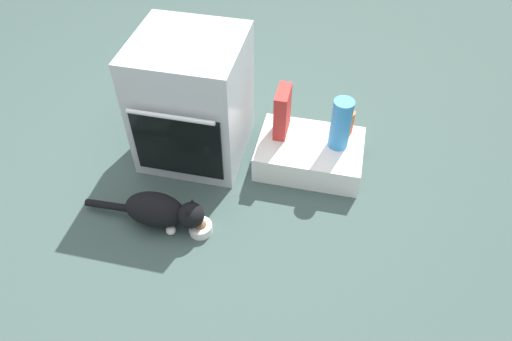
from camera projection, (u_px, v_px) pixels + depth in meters
name	position (u px, v px, depth m)	size (l,w,h in m)	color
ground	(170.00, 197.00, 2.59)	(8.00, 8.00, 0.00)	#384C47
oven	(192.00, 100.00, 2.60)	(0.56, 0.60, 0.72)	#B7BABF
pantry_cabinet	(309.00, 154.00, 2.70)	(0.58, 0.41, 0.16)	white
food_bowl	(201.00, 227.00, 2.40)	(0.12, 0.12, 0.08)	white
cat	(161.00, 211.00, 2.38)	(0.66, 0.19, 0.20)	black
water_bottle	(341.00, 124.00, 2.53)	(0.11, 0.11, 0.30)	#388CD1
sauce_jar	(347.00, 122.00, 2.67)	(0.08, 0.08, 0.14)	#D16023
cereal_box	(282.00, 112.00, 2.62)	(0.07, 0.18, 0.28)	#B72D28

